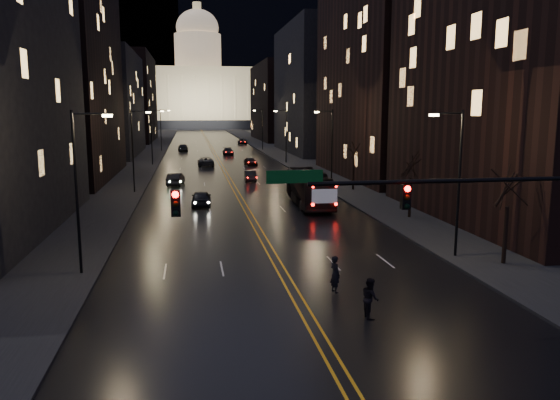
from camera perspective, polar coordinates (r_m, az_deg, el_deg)
name	(u,v)px	position (r m, az deg, el deg)	size (l,w,h in m)	color
ground	(318,336)	(22.77, 4.02, -13.95)	(900.00, 900.00, 0.00)	black
road	(208,143)	(150.66, -7.51, 5.97)	(20.00, 320.00, 0.02)	black
sidewalk_left	(156,143)	(150.85, -12.86, 5.85)	(8.00, 320.00, 0.16)	black
sidewalk_right	(259,142)	(151.76, -2.19, 6.10)	(8.00, 320.00, 0.16)	black
center_line	(208,143)	(150.66, -7.51, 5.98)	(0.62, 320.00, 0.01)	orange
building_left_mid	(59,69)	(76.19, -22.08, 12.54)	(12.00, 30.00, 28.00)	black
building_left_far	(106,104)	(113.46, -17.76, 9.53)	(12.00, 34.00, 20.00)	black
building_left_dist	(131,98)	(161.14, -15.33, 10.21)	(12.00, 40.00, 24.00)	black
building_right_near	(521,71)	(48.01, 23.91, 12.22)	(12.00, 26.00, 24.00)	black
building_right_tall	(389,32)	(75.59, 11.27, 16.88)	(12.00, 30.00, 38.00)	black
building_right_mid	(315,90)	(115.33, 3.71, 11.43)	(12.00, 34.00, 26.00)	black
building_right_dist	(278,102)	(162.40, -0.18, 10.18)	(12.00, 40.00, 22.00)	black
mountain_ridge	(251,29)	(406.69, -3.07, 17.39)	(520.00, 60.00, 130.00)	black
capitol	(199,92)	(270.48, -8.47, 11.11)	(90.00, 50.00, 58.50)	black
traffic_signal	(461,207)	(23.35, 18.42, -0.74)	(17.29, 0.45, 7.00)	black
streetlamp_right_near	(456,176)	(34.38, 17.96, 2.40)	(2.13, 0.25, 9.00)	black
streetlamp_left_near	(80,184)	(31.13, -20.20, 1.58)	(2.13, 0.25, 9.00)	black
streetlamp_right_mid	(330,144)	(62.45, 5.28, 5.81)	(2.13, 0.25, 9.00)	black
streetlamp_left_mid	(134,146)	(60.73, -14.98, 5.43)	(2.13, 0.25, 9.00)	black
streetlamp_right_far	(285,133)	(91.76, 0.53, 7.01)	(2.13, 0.25, 9.00)	black
streetlamp_left_far	(153,134)	(90.59, -13.17, 6.74)	(2.13, 0.25, 9.00)	black
streetlamp_right_dist	(262,127)	(121.40, -1.92, 7.61)	(2.13, 0.25, 9.00)	black
streetlamp_left_dist	(162,128)	(120.52, -12.26, 7.39)	(2.13, 0.25, 9.00)	black
tree_right_near	(508,189)	(33.81, 22.76, 1.06)	(2.40, 2.40, 6.65)	black
tree_right_mid	(411,165)	(46.17, 13.55, 3.60)	(2.40, 2.40, 6.65)	black
tree_right_far	(354,150)	(61.17, 7.73, 5.16)	(2.40, 2.40, 6.65)	black
bus	(309,188)	(51.87, 3.07, 1.25)	(2.74, 11.69, 3.26)	black
oncoming_car_a	(201,198)	(51.84, -8.24, 0.18)	(1.77, 4.41, 1.50)	black
oncoming_car_b	(176,179)	(66.63, -10.86, 2.16)	(1.59, 4.55, 1.50)	black
oncoming_car_c	(206,162)	(88.04, -7.76, 3.99)	(2.46, 5.33, 1.48)	black
oncoming_car_d	(183,148)	(120.97, -10.10, 5.41)	(2.12, 5.20, 1.51)	black
receding_car_a	(250,176)	(69.10, -3.13, 2.50)	(1.40, 4.02, 1.33)	black
receding_car_b	(251,161)	(88.49, -3.10, 4.05)	(1.59, 3.96, 1.35)	black
receding_car_c	(228,152)	(108.93, -5.45, 5.06)	(1.99, 4.90, 1.42)	black
receding_car_d	(242,142)	(142.51, -3.96, 6.11)	(2.31, 5.02, 1.39)	black
pedestrian_a	(335,274)	(27.47, 5.78, -7.73)	(0.69, 0.45, 1.88)	black
pedestrian_b	(370,298)	(24.50, 9.40, -10.06)	(0.88, 0.48, 1.81)	black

